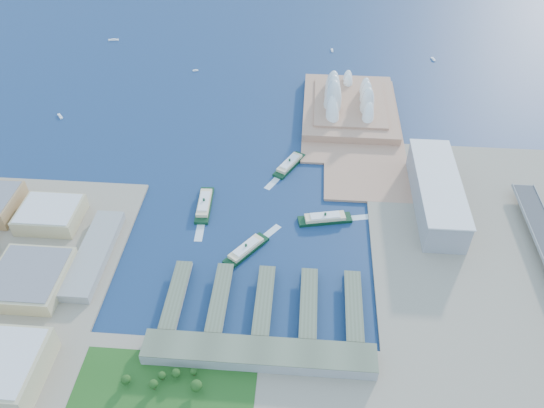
# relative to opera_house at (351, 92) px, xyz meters

# --- Properties ---
(ground) EXTENTS (3000.00, 3000.00, 0.00)m
(ground) POSITION_rel_opera_house_xyz_m (-105.00, -280.00, -32.00)
(ground) COLOR #0D1D40
(ground) RESTS_ON ground
(east_land) EXTENTS (240.00, 500.00, 3.00)m
(east_land) POSITION_rel_opera_house_xyz_m (135.00, -330.00, -30.50)
(east_land) COLOR gray
(east_land) RESTS_ON ground
(peninsula) EXTENTS (135.00, 220.00, 3.00)m
(peninsula) POSITION_rel_opera_house_xyz_m (2.50, -20.00, -30.50)
(peninsula) COLOR #AC7B5E
(peninsula) RESTS_ON ground
(opera_house) EXTENTS (134.00, 180.00, 58.00)m
(opera_house) POSITION_rel_opera_house_xyz_m (0.00, 0.00, 0.00)
(opera_house) COLOR white
(opera_house) RESTS_ON peninsula
(toaster_building) EXTENTS (45.00, 155.00, 35.00)m
(toaster_building) POSITION_rel_opera_house_xyz_m (90.00, -200.00, -11.50)
(toaster_building) COLOR gray
(toaster_building) RESTS_ON east_land
(ferry_wharves) EXTENTS (184.00, 90.00, 9.30)m
(ferry_wharves) POSITION_rel_opera_house_xyz_m (-91.00, -355.00, -27.35)
(ferry_wharves) COLOR #515944
(ferry_wharves) RESTS_ON ground
(terminal_building) EXTENTS (200.00, 28.00, 12.00)m
(terminal_building) POSITION_rel_opera_house_xyz_m (-90.00, -415.00, -23.00)
(terminal_building) COLOR gray
(terminal_building) RESTS_ON south_land
(park) EXTENTS (150.00, 110.00, 16.00)m
(park) POSITION_rel_opera_house_xyz_m (-165.00, -470.00, -21.00)
(park) COLOR #194714
(park) RESTS_ON south_land
(ferry_a) EXTENTS (18.28, 61.78, 11.56)m
(ferry_a) POSITION_rel_opera_house_xyz_m (-171.84, -220.12, -26.22)
(ferry_a) COLOR black
(ferry_a) RESTS_ON ground
(ferry_b) EXTENTS (39.91, 57.83, 10.90)m
(ferry_b) POSITION_rel_opera_house_xyz_m (-78.44, -136.46, -26.55)
(ferry_b) COLOR black
(ferry_b) RESTS_ON ground
(ferry_c) EXTENTS (45.61, 54.04, 10.73)m
(ferry_c) POSITION_rel_opera_house_xyz_m (-115.89, -287.33, -26.64)
(ferry_c) COLOR black
(ferry_c) RESTS_ON ground
(ferry_d) EXTENTS (61.53, 27.21, 11.28)m
(ferry_d) POSITION_rel_opera_house_xyz_m (-33.87, -233.43, -26.36)
(ferry_d) COLOR black
(ferry_d) RESTS_ON ground
(boat_a) EXTENTS (11.80, 13.40, 2.76)m
(boat_a) POSITION_rel_opera_house_xyz_m (-409.88, -46.01, -30.62)
(boat_a) COLOR white
(boat_a) RESTS_ON ground
(boat_b) EXTENTS (9.30, 4.99, 2.39)m
(boat_b) POSITION_rel_opera_house_xyz_m (-243.48, 105.89, -30.81)
(boat_b) COLOR white
(boat_b) RESTS_ON ground
(boat_c) EXTENTS (6.50, 13.14, 2.84)m
(boat_c) POSITION_rel_opera_house_xyz_m (146.39, 175.96, -30.58)
(boat_c) COLOR white
(boat_c) RESTS_ON ground
(boat_d) EXTENTS (18.54, 6.76, 3.06)m
(boat_d) POSITION_rel_opera_house_xyz_m (-410.62, 208.59, -30.47)
(boat_d) COLOR white
(boat_d) RESTS_ON ground
(boat_e) EXTENTS (4.10, 11.44, 2.77)m
(boat_e) POSITION_rel_opera_house_xyz_m (-22.52, 196.48, -30.62)
(boat_e) COLOR white
(boat_e) RESTS_ON ground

